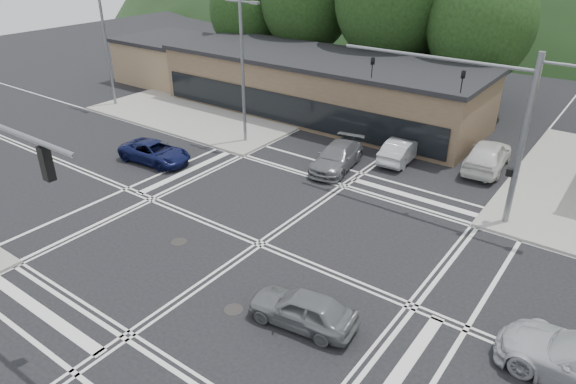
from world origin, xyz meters
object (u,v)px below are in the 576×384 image
Objects in this scene: car_queue_a at (402,150)px; car_queue_b at (488,155)px; car_blue_west at (155,152)px; car_northbound at (337,157)px; car_grey_center at (302,309)px.

car_queue_b is at bearing -161.32° from car_queue_a.
car_northbound is at bearing -63.33° from car_blue_west.
car_grey_center is 17.16m from car_queue_b.
car_queue_b is 8.64m from car_northbound.
car_blue_west is at bearing 34.14° from car_queue_a.
car_queue_b is at bearing 168.53° from car_grey_center.
car_queue_a is 0.87× the size of car_northbound.
car_queue_a is (11.73, 8.85, 0.06)m from car_blue_west.
car_blue_west is 1.16× the size of car_grey_center.
car_northbound is at bearing 48.77° from car_queue_a.
car_queue_a is at bearing -175.29° from car_grey_center.
car_grey_center is at bearing 81.92° from car_queue_b.
car_queue_b is (16.23, 10.62, 0.24)m from car_blue_west.
car_queue_a is 0.83× the size of car_queue_b.
car_blue_west is 0.94× the size of car_northbound.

